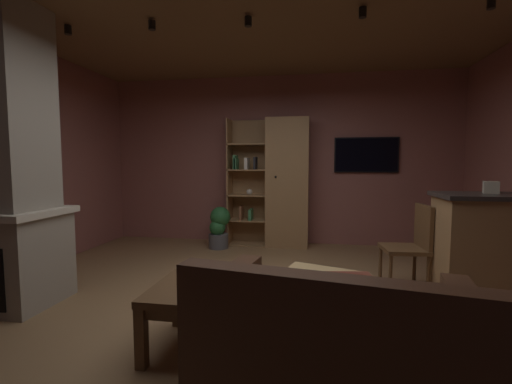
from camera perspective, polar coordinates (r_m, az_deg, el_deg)
The scene contains 17 objects.
floor at distance 3.41m, azimuth -1.16°, elevation -18.62°, with size 5.74×5.53×0.02m, color olive.
wall_back at distance 5.90m, azimuth 3.81°, elevation 5.19°, with size 5.86×0.06×2.78m, color #8E544C.
window_pane_back at distance 5.94m, azimuth -0.96°, elevation 4.71°, with size 0.60×0.01×0.74m, color white.
stone_fireplace at distance 4.04m, azimuth -36.39°, elevation 2.62°, with size 1.05×0.79×2.78m.
bookshelf_cabinet at distance 5.63m, azimuth 4.22°, elevation 1.43°, with size 1.30×0.41×2.05m.
tissue_box at distance 3.85m, azimuth 34.02°, elevation 0.64°, with size 0.12×0.12×0.11m, color #BFB299.
leather_couch at distance 2.14m, azimuth 12.07°, elevation -24.16°, with size 1.59×1.13×0.84m.
coffee_table at distance 2.66m, azimuth -9.14°, elevation -16.71°, with size 0.68×0.70×0.46m.
table_book_0 at distance 2.68m, azimuth -8.95°, elevation -14.20°, with size 0.11×0.10×0.03m, color #2D4C8C.
dining_chair at distance 3.95m, azimuth 24.15°, elevation -7.55°, with size 0.45×0.45×0.92m.
potted_floor_plant at distance 5.56m, azimuth -6.05°, elevation -5.67°, with size 0.34×0.35×0.66m.
wall_mounted_tv at distance 5.87m, azimuth 17.56°, elevation 5.80°, with size 0.99×0.06×0.56m.
track_light_spot_0 at distance 4.41m, azimuth -28.38°, elevation 22.28°, with size 0.07×0.07×0.09m, color black.
track_light_spot_1 at distance 3.98m, azimuth -16.65°, elevation 24.66°, with size 0.07×0.07×0.09m, color black.
track_light_spot_2 at distance 3.76m, azimuth -1.29°, elevation 26.09°, with size 0.07×0.07×0.09m, color black.
track_light_spot_3 at distance 3.70m, azimuth 17.04°, elevation 26.25°, with size 0.07×0.07×0.09m, color black.
track_light_spot_4 at distance 3.96m, azimuth 34.06°, elevation 24.17°, with size 0.07×0.07×0.09m, color black.
Camera 1 is at (0.57, -3.08, 1.34)m, focal length 24.47 mm.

